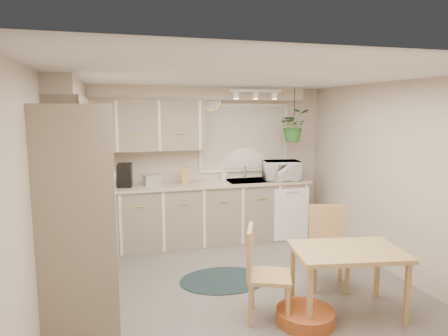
{
  "coord_description": "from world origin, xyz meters",
  "views": [
    {
      "loc": [
        -1.34,
        -4.09,
        2.05
      ],
      "look_at": [
        -0.06,
        0.55,
        1.35
      ],
      "focal_mm": 32.0,
      "sensor_mm": 36.0,
      "label": 1
    }
  ],
  "objects_px": {
    "braided_rug": "(224,280)",
    "microwave": "(282,168)",
    "dining_table": "(346,281)",
    "chair_left": "(270,274)",
    "chair_back": "(329,248)",
    "pet_bed": "(305,316)"
  },
  "relations": [
    {
      "from": "dining_table",
      "to": "chair_left",
      "type": "xyz_separation_m",
      "value": [
        -0.79,
        0.11,
        0.12
      ]
    },
    {
      "from": "chair_back",
      "to": "microwave",
      "type": "distance_m",
      "value": 1.97
    },
    {
      "from": "chair_left",
      "to": "chair_back",
      "type": "distance_m",
      "value": 1.05
    },
    {
      "from": "chair_left",
      "to": "chair_back",
      "type": "bearing_deg",
      "value": 140.32
    },
    {
      "from": "chair_left",
      "to": "microwave",
      "type": "height_order",
      "value": "microwave"
    },
    {
      "from": "braided_rug",
      "to": "microwave",
      "type": "height_order",
      "value": "microwave"
    },
    {
      "from": "microwave",
      "to": "dining_table",
      "type": "bearing_deg",
      "value": -89.1
    },
    {
      "from": "chair_left",
      "to": "braided_rug",
      "type": "bearing_deg",
      "value": -145.49
    },
    {
      "from": "pet_bed",
      "to": "microwave",
      "type": "xyz_separation_m",
      "value": [
        0.82,
        2.51,
        1.07
      ]
    },
    {
      "from": "braided_rug",
      "to": "pet_bed",
      "type": "distance_m",
      "value": 1.26
    },
    {
      "from": "braided_rug",
      "to": "microwave",
      "type": "distance_m",
      "value": 2.21
    },
    {
      "from": "dining_table",
      "to": "braided_rug",
      "type": "height_order",
      "value": "dining_table"
    },
    {
      "from": "dining_table",
      "to": "microwave",
      "type": "relative_size",
      "value": 1.9
    },
    {
      "from": "braided_rug",
      "to": "microwave",
      "type": "relative_size",
      "value": 1.9
    },
    {
      "from": "dining_table",
      "to": "chair_back",
      "type": "height_order",
      "value": "chair_back"
    },
    {
      "from": "dining_table",
      "to": "chair_left",
      "type": "relative_size",
      "value": 1.16
    },
    {
      "from": "chair_left",
      "to": "microwave",
      "type": "bearing_deg",
      "value": 176.79
    },
    {
      "from": "chair_left",
      "to": "braided_rug",
      "type": "relative_size",
      "value": 0.86
    },
    {
      "from": "dining_table",
      "to": "chair_back",
      "type": "bearing_deg",
      "value": 76.43
    },
    {
      "from": "dining_table",
      "to": "braided_rug",
      "type": "relative_size",
      "value": 1.0
    },
    {
      "from": "dining_table",
      "to": "pet_bed",
      "type": "height_order",
      "value": "dining_table"
    },
    {
      "from": "chair_left",
      "to": "chair_back",
      "type": "relative_size",
      "value": 0.99
    }
  ]
}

